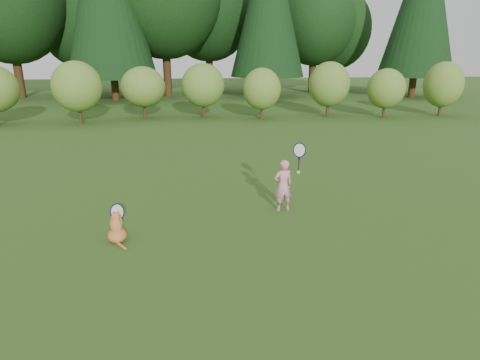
{
  "coord_description": "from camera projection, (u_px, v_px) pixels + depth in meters",
  "views": [
    {
      "loc": [
        -0.66,
        -6.5,
        2.99
      ],
      "look_at": [
        0.2,
        0.8,
        0.7
      ],
      "focal_mm": 30.0,
      "sensor_mm": 36.0,
      "label": 1
    }
  ],
  "objects": [
    {
      "name": "ground",
      "position": [
        234.0,
        231.0,
        7.13
      ],
      "size": [
        100.0,
        100.0,
        0.0
      ],
      "primitive_type": "plane",
      "color": "#224C15",
      "rests_on": "ground"
    },
    {
      "name": "shrub_row",
      "position": [
        206.0,
        90.0,
        19.04
      ],
      "size": [
        28.0,
        3.0,
        2.8
      ],
      "primitive_type": null,
      "color": "olive",
      "rests_on": "ground"
    },
    {
      "name": "child",
      "position": [
        284.0,
        184.0,
        7.92
      ],
      "size": [
        0.6,
        0.35,
        1.58
      ],
      "rotation": [
        0.0,
        0.0,
        3.32
      ],
      "color": "pink",
      "rests_on": "ground"
    },
    {
      "name": "cat",
      "position": [
        117.0,
        226.0,
        6.68
      ],
      "size": [
        0.42,
        0.74,
        0.72
      ],
      "rotation": [
        0.0,
        0.0,
        0.15
      ],
      "color": "#B55D22",
      "rests_on": "ground"
    },
    {
      "name": "tennis_ball",
      "position": [
        298.0,
        172.0,
        7.56
      ],
      "size": [
        0.07,
        0.07,
        0.07
      ],
      "color": "#98CD18",
      "rests_on": "ground"
    }
  ]
}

